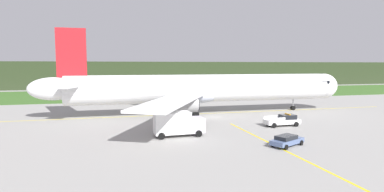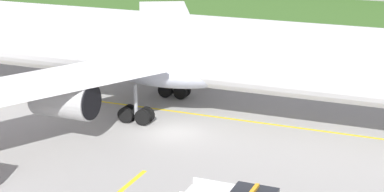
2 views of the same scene
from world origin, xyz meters
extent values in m
plane|color=gray|center=(0.00, 0.00, 0.00)|extent=(320.00, 320.00, 0.00)
cube|color=#396125|center=(0.00, 48.85, 0.02)|extent=(320.00, 40.96, 0.04)
cube|color=yellow|center=(0.23, 4.24, 0.00)|extent=(82.60, 0.66, 0.01)
cylinder|color=white|center=(0.23, 4.24, 5.02)|extent=(51.65, 5.58, 5.35)
ellipsoid|color=#B5BBC9|center=(-2.35, 4.22, 3.55)|extent=(11.48, 5.67, 2.94)
cube|color=white|center=(-8.65, 17.49, 4.35)|extent=(15.84, 24.12, 0.35)
cylinder|color=#A0A0A0|center=(-5.93, 13.10, 3.09)|extent=(4.15, 2.58, 2.56)
cylinder|color=black|center=(-3.81, 13.11, 3.09)|extent=(0.13, 2.36, 2.36)
cylinder|color=#A0A0A0|center=(-5.85, -4.68, 3.09)|extent=(4.15, 2.58, 2.56)
cylinder|color=black|center=(-3.73, -4.67, 3.09)|extent=(0.13, 2.36, 2.36)
cylinder|color=gray|center=(-3.37, 7.70, 1.77)|extent=(0.28, 0.28, 2.34)
cylinder|color=black|center=(-2.66, 7.35, 0.60)|extent=(1.20, 0.31, 1.20)
cylinder|color=black|center=(-2.67, 8.05, 0.60)|extent=(1.20, 0.31, 1.20)
cylinder|color=black|center=(-4.06, 7.35, 0.60)|extent=(1.20, 0.31, 1.20)
cylinder|color=black|center=(-4.07, 8.05, 0.60)|extent=(1.20, 0.31, 1.20)
cylinder|color=gray|center=(-3.34, 0.74, 1.77)|extent=(0.28, 0.28, 2.34)
cylinder|color=black|center=(-2.64, 1.09, 0.60)|extent=(1.20, 0.31, 1.20)
cylinder|color=black|center=(-2.63, 0.39, 0.60)|extent=(1.20, 0.31, 1.20)
cylinder|color=black|center=(-4.04, 1.09, 0.60)|extent=(1.20, 0.31, 1.20)
cylinder|color=black|center=(-4.03, 0.39, 0.60)|extent=(1.20, 0.31, 1.20)
cube|color=silver|center=(6.99, -9.82, 1.31)|extent=(2.67, 0.11, 0.45)
cube|color=orange|center=(9.33, -10.76, 1.86)|extent=(0.21, 1.40, 0.16)
camera|label=1|loc=(-16.99, -53.23, 9.46)|focal=28.75mm
camera|label=2|loc=(17.79, -38.95, 15.78)|focal=59.76mm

